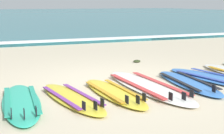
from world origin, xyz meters
TOP-DOWN VIEW (x-y plane):
  - ground_plane at (0.00, 0.00)m, footprint 80.00×80.00m
  - wave_foam_strip at (0.00, 6.19)m, footprint 80.00×0.74m
  - surfboard_2 at (-1.64, -0.60)m, footprint 0.66×2.09m
  - surfboard_3 at (-0.94, -0.66)m, footprint 0.75×1.95m
  - surfboard_4 at (-0.26, -0.60)m, footprint 0.58×1.95m
  - surfboard_5 at (0.41, -0.44)m, footprint 0.74×2.58m
  - surfboard_6 at (1.17, -0.47)m, footprint 0.68×2.03m
  - surfboard_7 at (1.83, -0.44)m, footprint 1.04×2.39m
  - seaweed_clump_mid_sand at (1.31, 1.84)m, footprint 0.18×0.14m

SIDE VIEW (x-z plane):
  - ground_plane at x=0.00m, z-range 0.00..0.00m
  - seaweed_clump_mid_sand at x=1.31m, z-range 0.00..0.06m
  - surfboard_7 at x=1.83m, z-range -0.05..0.13m
  - surfboard_6 at x=1.17m, z-range -0.05..0.13m
  - surfboard_5 at x=0.41m, z-range -0.05..0.13m
  - surfboard_2 at x=-1.64m, z-range -0.05..0.13m
  - surfboard_4 at x=-0.26m, z-range -0.05..0.13m
  - surfboard_3 at x=-0.94m, z-range -0.05..0.13m
  - wave_foam_strip at x=0.00m, z-range 0.00..0.11m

